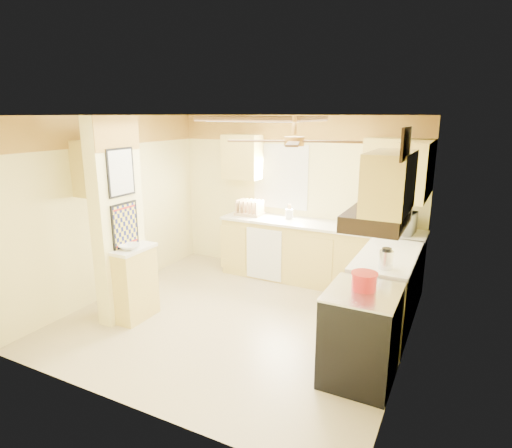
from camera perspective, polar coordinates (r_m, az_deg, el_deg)
The scene contains 34 objects.
floor at distance 5.56m, azimuth -2.50°, elevation -12.47°, with size 4.00×4.00×0.00m, color tan.
ceiling at distance 4.95m, azimuth -2.83°, elevation 14.27°, with size 4.00×4.00×0.00m, color white.
wall_back at distance 6.79m, azimuth 5.24°, elevation 3.68°, with size 4.00×4.00×0.00m, color #FAEC98.
wall_front at distance 3.66m, azimuth -17.52°, elevation -6.51°, with size 4.00×4.00×0.00m, color #FAEC98.
wall_left at distance 6.32m, azimuth -18.69°, elevation 2.14°, with size 3.80×3.80×0.00m, color #FAEC98.
wall_right at distance 4.51m, azimuth 20.09°, elevation -2.74°, with size 3.80×3.80×0.00m, color #FAEC98.
wallpaper_border at distance 6.66m, azimuth 5.39°, elevation 12.56°, with size 4.00×0.02×0.40m, color #FAC349.
partition_column at distance 5.49m, azimuth -17.94°, elevation 0.42°, with size 0.20×0.70×2.50m, color #FAEC98.
partition_ledge at distance 5.58m, azimuth -15.67°, elevation -7.82°, with size 0.25×0.55×0.90m, color #E3C666.
ledge_top at distance 5.42m, azimuth -16.01°, elevation -3.22°, with size 0.28×0.58×0.04m, color white.
lower_cabinets_back at distance 6.55m, azimuth 8.18°, elevation -4.05°, with size 3.00×0.60×0.90m, color #E3C666.
lower_cabinets_right at distance 5.38m, azimuth 16.97°, elevation -8.79°, with size 0.60×1.40×0.90m, color #E3C666.
countertop_back at distance 6.41m, azimuth 8.30°, elevation -0.09°, with size 3.04×0.64×0.04m, color white.
countertop_right at distance 5.22m, azimuth 17.24°, elevation -4.02°, with size 0.64×1.44×0.04m, color white.
dishwasher_panel at distance 6.55m, azimuth 1.05°, elevation -4.09°, with size 0.58×0.02×0.80m, color white.
window at distance 6.82m, azimuth 3.30°, elevation 6.32°, with size 0.92×0.02×1.02m.
upper_cab_back_left at distance 6.90m, azimuth -1.83°, elevation 8.94°, with size 0.60×0.35×0.70m, color #E3C666.
upper_cab_back_right at distance 6.13m, azimuth 18.44°, elevation 7.51°, with size 0.90×0.35×0.70m, color #E3C666.
upper_cab_right at distance 5.63m, azimuth 20.47°, elevation 6.78°, with size 0.35×1.00×0.70m, color #E3C666.
upper_cab_left_wall at distance 5.93m, azimuth -19.67°, elevation 7.19°, with size 0.35×0.75×0.70m, color #E3C666.
upper_cab_over_stove at distance 3.85m, azimuth 17.37°, elevation 5.35°, with size 0.35×0.76×0.52m, color #E3C666.
stove at distance 4.35m, azimuth 13.78°, elevation -14.17°, with size 0.68×0.77×0.92m.
range_hood at distance 3.93m, azimuth 15.79°, elevation 0.72°, with size 0.50×0.76×0.14m, color black.
poster_menu at distance 5.30m, azimuth -17.58°, elevation 6.59°, with size 0.02×0.42×0.57m.
poster_nashville at distance 5.42m, azimuth -17.06°, elevation -0.22°, with size 0.02×0.42×0.57m.
ceiling_light_panel at distance 5.35m, azimuth 0.86°, elevation 13.83°, with size 1.35×0.95×0.06m.
ceiling_fan at distance 3.89m, azimuth 5.11°, elevation 11.02°, with size 1.15×1.15×0.26m.
vent_grate at distance 3.45m, azimuth 19.36°, elevation 10.06°, with size 0.02×0.40×0.25m, color black.
microwave at distance 6.12m, azimuth 17.97°, elevation 0.27°, with size 0.54×0.37×0.30m, color white.
bowl at distance 5.36m, azimuth -16.47°, elevation -2.93°, with size 0.24×0.24×0.06m, color white.
dutch_oven at distance 4.16m, azimuth 14.23°, elevation -7.37°, with size 0.25×0.25×0.17m.
kettle at distance 4.68m, azimuth 16.96°, elevation -4.50°, with size 0.15×0.15×0.23m.
dish_rack at distance 6.86m, azimuth -0.89°, elevation 1.94°, with size 0.43×0.32×0.24m.
utensil_crock at distance 6.63m, azimuth 4.44°, elevation 1.36°, with size 0.12×0.12×0.23m.
Camera 1 is at (2.44, -4.31, 2.52)m, focal length 30.00 mm.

